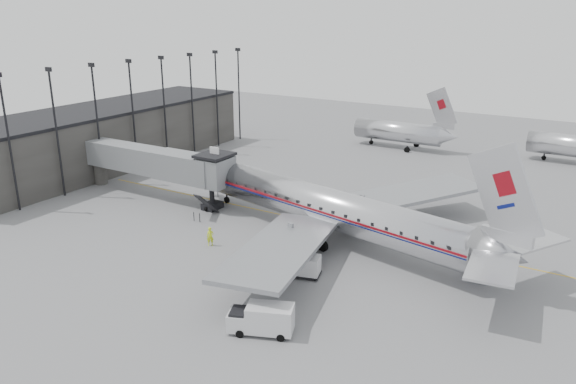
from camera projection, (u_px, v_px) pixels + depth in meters
The scene contains 11 objects.
ground at pixel (263, 236), 55.85m from camera, with size 160.00×160.00×0.00m, color slate.
terminal at pixel (103, 138), 79.49m from camera, with size 12.00×46.00×8.00m, color #363431.
apron_line at pixel (318, 223), 59.23m from camera, with size 0.15×60.00×0.01m, color gold.
jet_bridge at pixel (162, 164), 65.74m from camera, with size 21.00×6.20×7.10m.
floodlight_masts at pixel (149, 108), 77.34m from camera, with size 0.90×42.25×15.25m.
distant_aircraft_near at pixel (399, 131), 89.94m from camera, with size 16.39×3.20×10.26m.
airliner at pixel (331, 209), 54.18m from camera, with size 39.01×35.79×12.48m.
service_van at pixel (262, 319), 38.89m from camera, with size 4.89×3.33×2.15m.
baggage_cart_navy at pixel (479, 269), 47.10m from camera, with size 2.04×1.67×1.45m.
baggage_cart_white at pixel (307, 266), 47.22m from camera, with size 2.70×2.32×1.81m.
ramp_worker at pixel (210, 237), 53.31m from camera, with size 0.67×0.44×1.85m, color #C7E41A.
Camera 1 is at (28.96, -42.84, 21.70)m, focal length 35.00 mm.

